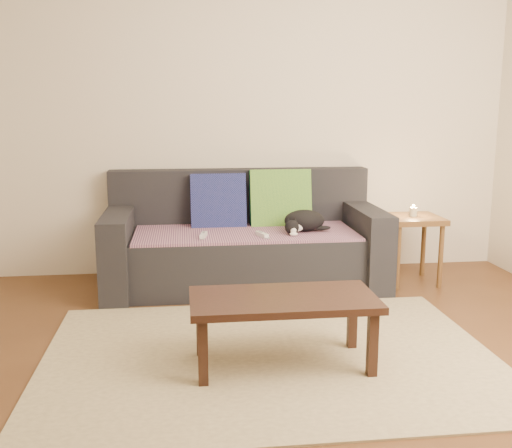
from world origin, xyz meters
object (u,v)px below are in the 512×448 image
object	(u,v)px
cat	(303,221)
wii_remote_a	(203,235)
side_table	(412,228)
coffee_table	(283,305)
wii_remote_b	(262,235)
sofa	(244,245)

from	to	relation	value
cat	wii_remote_a	xyz separation A→B (m)	(-0.76, -0.12, -0.06)
side_table	coffee_table	xyz separation A→B (m)	(-1.26, -1.43, -0.09)
wii_remote_a	side_table	size ratio (longest dim) A/B	0.28
side_table	wii_remote_b	bearing A→B (deg)	-171.28
side_table	cat	bearing A→B (deg)	-177.96
wii_remote_a	wii_remote_b	world-z (taller)	same
wii_remote_b	coffee_table	xyz separation A→B (m)	(-0.05, -1.25, -0.11)
sofa	cat	bearing A→B (deg)	-17.94
side_table	coffee_table	world-z (taller)	side_table
wii_remote_b	coffee_table	distance (m)	1.25
cat	wii_remote_b	size ratio (longest dim) A/B	2.49
wii_remote_b	wii_remote_a	bearing A→B (deg)	66.59
sofa	wii_remote_b	xyz separation A→B (m)	(0.10, -0.30, 0.15)
side_table	coffee_table	bearing A→B (deg)	-131.36
sofa	coffee_table	bearing A→B (deg)	-88.03
sofa	side_table	xyz separation A→B (m)	(1.31, -0.11, 0.13)
cat	side_table	xyz separation A→B (m)	(0.88, 0.03, -0.08)
sofa	side_table	bearing A→B (deg)	-4.83
cat	sofa	bearing A→B (deg)	151.39
cat	coffee_table	xyz separation A→B (m)	(-0.39, -1.40, -0.17)
sofa	cat	distance (m)	0.51
cat	wii_remote_a	distance (m)	0.77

